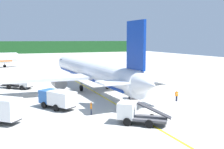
{
  "coord_description": "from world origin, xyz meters",
  "views": [
    {
      "loc": [
        12.2,
        -28.5,
        9.41
      ],
      "look_at": [
        29.21,
        12.96,
        3.39
      ],
      "focal_mm": 41.87,
      "sensor_mm": 36.0,
      "label": 1
    }
  ],
  "objects_px": {
    "crew_marshaller": "(91,107)",
    "airliner_foreground": "(93,71)",
    "service_truck_baggage": "(17,81)",
    "service_truck_catering": "(134,113)",
    "cargo_container_near": "(135,93)",
    "service_truck_pushback": "(58,98)",
    "crew_loader_right": "(60,85)",
    "crew_loader_left": "(177,95)"
  },
  "relations": [
    {
      "from": "crew_marshaller",
      "to": "airliner_foreground",
      "type": "bearing_deg",
      "value": 71.25
    },
    {
      "from": "service_truck_baggage",
      "to": "service_truck_catering",
      "type": "relative_size",
      "value": 1.1
    },
    {
      "from": "cargo_container_near",
      "to": "service_truck_catering",
      "type": "bearing_deg",
      "value": -117.47
    },
    {
      "from": "airliner_foreground",
      "to": "crew_marshaller",
      "type": "height_order",
      "value": "airliner_foreground"
    },
    {
      "from": "cargo_container_near",
      "to": "crew_marshaller",
      "type": "relative_size",
      "value": 1.27
    },
    {
      "from": "airliner_foreground",
      "to": "service_truck_baggage",
      "type": "distance_m",
      "value": 14.73
    },
    {
      "from": "service_truck_catering",
      "to": "service_truck_pushback",
      "type": "bearing_deg",
      "value": 124.69
    },
    {
      "from": "service_truck_catering",
      "to": "crew_loader_right",
      "type": "height_order",
      "value": "service_truck_catering"
    },
    {
      "from": "crew_marshaller",
      "to": "cargo_container_near",
      "type": "bearing_deg",
      "value": 32.93
    },
    {
      "from": "service_truck_catering",
      "to": "service_truck_baggage",
      "type": "bearing_deg",
      "value": 112.21
    },
    {
      "from": "service_truck_baggage",
      "to": "crew_loader_left",
      "type": "height_order",
      "value": "service_truck_baggage"
    },
    {
      "from": "service_truck_pushback",
      "to": "service_truck_catering",
      "type": "bearing_deg",
      "value": -55.31
    },
    {
      "from": "service_truck_baggage",
      "to": "crew_loader_right",
      "type": "relative_size",
      "value": 3.44
    },
    {
      "from": "crew_loader_left",
      "to": "service_truck_pushback",
      "type": "bearing_deg",
      "value": 171.35
    },
    {
      "from": "crew_loader_left",
      "to": "cargo_container_near",
      "type": "bearing_deg",
      "value": 142.22
    },
    {
      "from": "crew_marshaller",
      "to": "crew_loader_right",
      "type": "xyz_separation_m",
      "value": [
        -0.57,
        16.78,
        0.09
      ]
    },
    {
      "from": "cargo_container_near",
      "to": "service_truck_baggage",
      "type": "bearing_deg",
      "value": 136.06
    },
    {
      "from": "service_truck_pushback",
      "to": "cargo_container_near",
      "type": "xyz_separation_m",
      "value": [
        12.52,
        1.32,
        -0.46
      ]
    },
    {
      "from": "cargo_container_near",
      "to": "service_truck_pushback",
      "type": "bearing_deg",
      "value": -174.0
    },
    {
      "from": "airliner_foreground",
      "to": "cargo_container_near",
      "type": "xyz_separation_m",
      "value": [
        3.67,
        -10.31,
        -2.42
      ]
    },
    {
      "from": "service_truck_baggage",
      "to": "service_truck_catering",
      "type": "xyz_separation_m",
      "value": [
        11.2,
        -27.43,
        -0.2
      ]
    },
    {
      "from": "airliner_foreground",
      "to": "cargo_container_near",
      "type": "relative_size",
      "value": 19.88
    },
    {
      "from": "service_truck_baggage",
      "to": "crew_loader_left",
      "type": "bearing_deg",
      "value": -42.6
    },
    {
      "from": "crew_loader_left",
      "to": "crew_loader_right",
      "type": "xyz_separation_m",
      "value": [
        -14.93,
        14.83,
        0.07
      ]
    },
    {
      "from": "service_truck_baggage",
      "to": "crew_marshaller",
      "type": "xyz_separation_m",
      "value": [
        7.77,
        -22.3,
        -0.43
      ]
    },
    {
      "from": "airliner_foreground",
      "to": "service_truck_catering",
      "type": "relative_size",
      "value": 7.45
    },
    {
      "from": "service_truck_pushback",
      "to": "crew_marshaller",
      "type": "bearing_deg",
      "value": -54.28
    },
    {
      "from": "crew_loader_right",
      "to": "crew_marshaller",
      "type": "bearing_deg",
      "value": -88.05
    },
    {
      "from": "airliner_foreground",
      "to": "service_truck_baggage",
      "type": "relative_size",
      "value": 6.8
    },
    {
      "from": "crew_loader_left",
      "to": "service_truck_baggage",
      "type": "bearing_deg",
      "value": 137.4
    },
    {
      "from": "airliner_foreground",
      "to": "service_truck_baggage",
      "type": "height_order",
      "value": "airliner_foreground"
    },
    {
      "from": "crew_marshaller",
      "to": "crew_loader_left",
      "type": "relative_size",
      "value": 0.98
    },
    {
      "from": "airliner_foreground",
      "to": "service_truck_catering",
      "type": "xyz_separation_m",
      "value": [
        -2.09,
        -21.39,
        -2.2
      ]
    },
    {
      "from": "crew_marshaller",
      "to": "crew_loader_right",
      "type": "relative_size",
      "value": 0.93
    },
    {
      "from": "airliner_foreground",
      "to": "crew_marshaller",
      "type": "relative_size",
      "value": 25.27
    },
    {
      "from": "cargo_container_near",
      "to": "crew_loader_right",
      "type": "xyz_separation_m",
      "value": [
        -9.76,
        10.83,
        0.09
      ]
    },
    {
      "from": "service_truck_baggage",
      "to": "service_truck_catering",
      "type": "distance_m",
      "value": 29.62
    },
    {
      "from": "airliner_foreground",
      "to": "crew_loader_right",
      "type": "height_order",
      "value": "airliner_foreground"
    },
    {
      "from": "cargo_container_near",
      "to": "crew_marshaller",
      "type": "bearing_deg",
      "value": -147.07
    },
    {
      "from": "cargo_container_near",
      "to": "crew_marshaller",
      "type": "distance_m",
      "value": 10.95
    },
    {
      "from": "service_truck_baggage",
      "to": "service_truck_pushback",
      "type": "relative_size",
      "value": 1.05
    },
    {
      "from": "service_truck_catering",
      "to": "crew_loader_left",
      "type": "bearing_deg",
      "value": 32.91
    }
  ]
}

